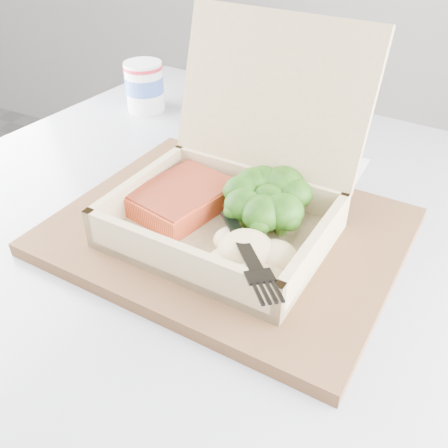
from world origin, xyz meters
The scene contains 9 objects.
cafe_table centered at (0.71, 0.62, 0.57)m, with size 0.99×0.99×0.76m.
serving_tray centered at (0.71, 0.63, 0.77)m, with size 0.38×0.31×0.02m, color brown.
takeout_container centered at (0.71, 0.65, 0.83)m, with size 0.24×0.25×0.21m.
salmon_fillet centered at (0.65, 0.63, 0.80)m, with size 0.09×0.12×0.02m, color #F5582F.
broccoli_pile centered at (0.75, 0.65, 0.81)m, with size 0.11×0.11×0.04m, color #35761A, non-canonical shape.
mashed_potatoes centered at (0.76, 0.57, 0.81)m, with size 0.09×0.08×0.03m, color beige.
plastic_fork centered at (0.74, 0.59, 0.82)m, with size 0.13×0.15×0.02m.
paper_cup centered at (0.41, 0.90, 0.81)m, with size 0.07×0.07×0.08m.
receipt centered at (0.77, 0.82, 0.76)m, with size 0.08×0.15×0.00m, color white.
Camera 1 is at (0.92, 0.21, 1.12)m, focal length 40.00 mm.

